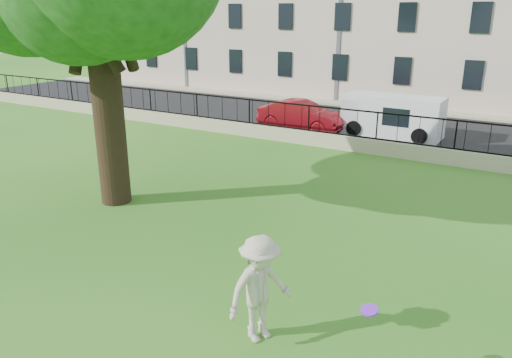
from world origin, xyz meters
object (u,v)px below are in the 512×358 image
Objects in this scene: red_sedan at (301,116)px; man at (260,289)px; white_van at (392,116)px; frisbee at (369,310)px.

man is at bearing -155.55° from red_sedan.
white_van is (4.17, 1.00, 0.23)m from red_sedan.
red_sedan is at bearing 119.04° from frisbee.
frisbee is 0.06× the size of red_sedan.
white_van reaches higher than frisbee.
red_sedan is (-6.55, 15.23, -0.29)m from man.
man is 0.46× the size of red_sedan.
man is 1.97m from frisbee.
red_sedan reaches higher than frisbee.
white_van is (-4.33, 16.31, -0.33)m from frisbee.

